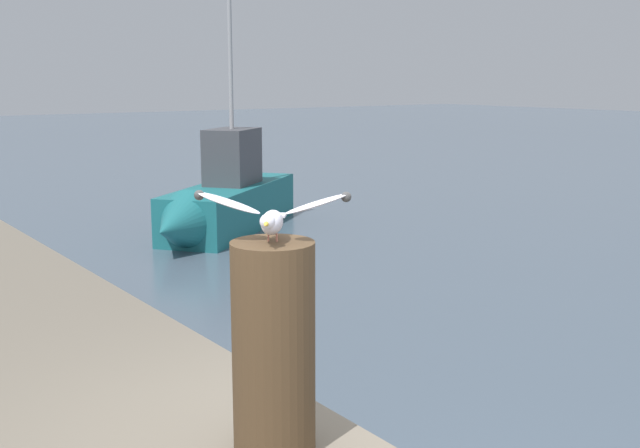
{
  "coord_description": "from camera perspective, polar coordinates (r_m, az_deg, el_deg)",
  "views": [
    {
      "loc": [
        2.39,
        -2.16,
        2.84
      ],
      "look_at": [
        -0.33,
        -0.2,
        2.2
      ],
      "focal_mm": 43.42,
      "sensor_mm": 36.0,
      "label": 1
    }
  ],
  "objects": [
    {
      "name": "boat_teal",
      "position": [
        14.33,
        -7.29,
        1.58
      ],
      "size": [
        3.82,
        4.47,
        4.54
      ],
      "color": "#1E7075",
      "rests_on": "ground_plane"
    },
    {
      "name": "mooring_post",
      "position": [
        3.42,
        -3.44,
        -9.09
      ],
      "size": [
        0.37,
        0.37,
        0.94
      ],
      "primitive_type": "cylinder",
      "color": "#4C3823",
      "rests_on": "harbor_quay"
    },
    {
      "name": "seagull",
      "position": [
        3.27,
        -3.57,
        0.7
      ],
      "size": [
        0.51,
        0.57,
        0.22
      ],
      "color": "#C67360",
      "rests_on": "mooring_post"
    }
  ]
}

